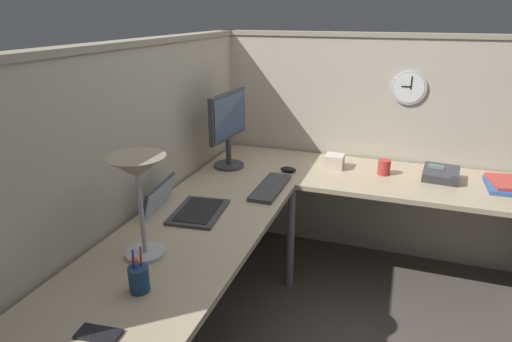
{
  "coord_description": "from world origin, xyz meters",
  "views": [
    {
      "loc": [
        -2.21,
        -0.43,
        1.71
      ],
      "look_at": [
        -0.14,
        0.29,
        0.9
      ],
      "focal_mm": 30.38,
      "sensor_mm": 36.0,
      "label": 1
    }
  ],
  "objects_px": {
    "cell_phone": "(99,334)",
    "wall_clock": "(409,88)",
    "desk_lamp_dome": "(138,176)",
    "book_stack": "(506,185)",
    "monitor": "(228,124)",
    "coffee_mug": "(384,167)",
    "tissue_box": "(334,161)",
    "keyboard": "(270,187)",
    "office_phone": "(442,175)",
    "laptop": "(181,207)",
    "pen_cup": "(139,278)",
    "computer_mouse": "(288,169)"
  },
  "relations": [
    {
      "from": "desk_lamp_dome",
      "to": "cell_phone",
      "type": "xyz_separation_m",
      "value": [
        -0.48,
        -0.13,
        -0.36
      ]
    },
    {
      "from": "keyboard",
      "to": "computer_mouse",
      "type": "bearing_deg",
      "value": -4.02
    },
    {
      "from": "cell_phone",
      "to": "computer_mouse",
      "type": "bearing_deg",
      "value": -12.49
    },
    {
      "from": "desk_lamp_dome",
      "to": "cell_phone",
      "type": "relative_size",
      "value": 3.09
    },
    {
      "from": "cell_phone",
      "to": "wall_clock",
      "type": "height_order",
      "value": "wall_clock"
    },
    {
      "from": "office_phone",
      "to": "coffee_mug",
      "type": "relative_size",
      "value": 2.34
    },
    {
      "from": "wall_clock",
      "to": "desk_lamp_dome",
      "type": "bearing_deg",
      "value": 149.02
    },
    {
      "from": "laptop",
      "to": "desk_lamp_dome",
      "type": "height_order",
      "value": "desk_lamp_dome"
    },
    {
      "from": "desk_lamp_dome",
      "to": "book_stack",
      "type": "relative_size",
      "value": 1.49
    },
    {
      "from": "coffee_mug",
      "to": "book_stack",
      "type": "bearing_deg",
      "value": -90.17
    },
    {
      "from": "desk_lamp_dome",
      "to": "wall_clock",
      "type": "bearing_deg",
      "value": -30.98
    },
    {
      "from": "monitor",
      "to": "book_stack",
      "type": "height_order",
      "value": "monitor"
    },
    {
      "from": "desk_lamp_dome",
      "to": "book_stack",
      "type": "distance_m",
      "value": 2.11
    },
    {
      "from": "monitor",
      "to": "keyboard",
      "type": "height_order",
      "value": "monitor"
    },
    {
      "from": "keyboard",
      "to": "coffee_mug",
      "type": "relative_size",
      "value": 4.48
    },
    {
      "from": "computer_mouse",
      "to": "office_phone",
      "type": "distance_m",
      "value": 0.94
    },
    {
      "from": "office_phone",
      "to": "tissue_box",
      "type": "xyz_separation_m",
      "value": [
        0.01,
        0.66,
        0.01
      ]
    },
    {
      "from": "desk_lamp_dome",
      "to": "wall_clock",
      "type": "relative_size",
      "value": 2.02
    },
    {
      "from": "office_phone",
      "to": "book_stack",
      "type": "bearing_deg",
      "value": -91.59
    },
    {
      "from": "tissue_box",
      "to": "wall_clock",
      "type": "relative_size",
      "value": 0.55
    },
    {
      "from": "computer_mouse",
      "to": "desk_lamp_dome",
      "type": "relative_size",
      "value": 0.23
    },
    {
      "from": "desk_lamp_dome",
      "to": "office_phone",
      "type": "bearing_deg",
      "value": -42.57
    },
    {
      "from": "desk_lamp_dome",
      "to": "tissue_box",
      "type": "bearing_deg",
      "value": -23.0
    },
    {
      "from": "book_stack",
      "to": "wall_clock",
      "type": "bearing_deg",
      "value": 62.68
    },
    {
      "from": "office_phone",
      "to": "desk_lamp_dome",
      "type": "bearing_deg",
      "value": 137.43
    },
    {
      "from": "book_stack",
      "to": "pen_cup",
      "type": "bearing_deg",
      "value": 136.73
    },
    {
      "from": "laptop",
      "to": "tissue_box",
      "type": "xyz_separation_m",
      "value": [
        0.93,
        -0.64,
        0.02
      ]
    },
    {
      "from": "computer_mouse",
      "to": "coffee_mug",
      "type": "relative_size",
      "value": 1.08
    },
    {
      "from": "laptop",
      "to": "wall_clock",
      "type": "relative_size",
      "value": 1.89
    },
    {
      "from": "monitor",
      "to": "pen_cup",
      "type": "distance_m",
      "value": 1.42
    },
    {
      "from": "wall_clock",
      "to": "pen_cup",
      "type": "bearing_deg",
      "value": 155.14
    },
    {
      "from": "monitor",
      "to": "desk_lamp_dome",
      "type": "xyz_separation_m",
      "value": [
        -1.15,
        -0.09,
        0.07
      ]
    },
    {
      "from": "monitor",
      "to": "cell_phone",
      "type": "distance_m",
      "value": 1.67
    },
    {
      "from": "laptop",
      "to": "cell_phone",
      "type": "bearing_deg",
      "value": -168.08
    },
    {
      "from": "computer_mouse",
      "to": "wall_clock",
      "type": "relative_size",
      "value": 0.47
    },
    {
      "from": "desk_lamp_dome",
      "to": "monitor",
      "type": "bearing_deg",
      "value": 4.42
    },
    {
      "from": "laptop",
      "to": "book_stack",
      "type": "distance_m",
      "value": 1.89
    },
    {
      "from": "computer_mouse",
      "to": "wall_clock",
      "type": "height_order",
      "value": "wall_clock"
    },
    {
      "from": "laptop",
      "to": "book_stack",
      "type": "xyz_separation_m",
      "value": [
        0.91,
        -1.66,
        -0.0
      ]
    },
    {
      "from": "monitor",
      "to": "pen_cup",
      "type": "relative_size",
      "value": 2.78
    },
    {
      "from": "keyboard",
      "to": "wall_clock",
      "type": "bearing_deg",
      "value": -41.83
    },
    {
      "from": "monitor",
      "to": "desk_lamp_dome",
      "type": "bearing_deg",
      "value": -175.58
    },
    {
      "from": "computer_mouse",
      "to": "cell_phone",
      "type": "height_order",
      "value": "computer_mouse"
    },
    {
      "from": "monitor",
      "to": "desk_lamp_dome",
      "type": "relative_size",
      "value": 1.12
    },
    {
      "from": "pen_cup",
      "to": "office_phone",
      "type": "height_order",
      "value": "pen_cup"
    },
    {
      "from": "office_phone",
      "to": "coffee_mug",
      "type": "distance_m",
      "value": 0.34
    },
    {
      "from": "cell_phone",
      "to": "coffee_mug",
      "type": "distance_m",
      "value": 1.98
    },
    {
      "from": "office_phone",
      "to": "tissue_box",
      "type": "distance_m",
      "value": 0.66
    },
    {
      "from": "computer_mouse",
      "to": "coffee_mug",
      "type": "bearing_deg",
      "value": -74.89
    },
    {
      "from": "pen_cup",
      "to": "office_phone",
      "type": "relative_size",
      "value": 0.8
    }
  ]
}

